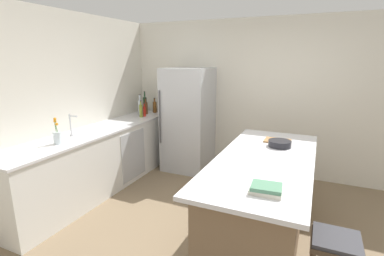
{
  "coord_description": "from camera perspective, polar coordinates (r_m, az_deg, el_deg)",
  "views": [
    {
      "loc": [
        0.85,
        -2.61,
        1.96
      ],
      "look_at": [
        -0.74,
        0.94,
        1.0
      ],
      "focal_mm": 26.62,
      "sensor_mm": 36.0,
      "label": 1
    }
  ],
  "objects": [
    {
      "name": "wall_rear",
      "position": [
        4.98,
        14.18,
        5.83
      ],
      "size": [
        6.0,
        0.1,
        2.6
      ],
      "primitive_type": "cube",
      "color": "silver",
      "rests_on": "ground_plane"
    },
    {
      "name": "bar_stool",
      "position": [
        2.6,
        26.75,
        -21.2
      ],
      "size": [
        0.36,
        0.36,
        0.65
      ],
      "color": "#473828",
      "rests_on": "ground_plane"
    },
    {
      "name": "olive_oil_bottle",
      "position": [
        5.11,
        -10.2,
        3.45
      ],
      "size": [
        0.06,
        0.06,
        0.29
      ],
      "color": "olive",
      "rests_on": "counter_run_left"
    },
    {
      "name": "cookbook_stack",
      "position": [
        2.33,
        14.67,
        -11.73
      ],
      "size": [
        0.25,
        0.21,
        0.06
      ],
      "color": "silver",
      "rests_on": "kitchen_island"
    },
    {
      "name": "ground_plane",
      "position": [
        3.38,
        5.35,
        -21.7
      ],
      "size": [
        7.2,
        7.2,
        0.0
      ],
      "primitive_type": "plane",
      "color": "#7A664C"
    },
    {
      "name": "mixing_bowl",
      "position": [
        3.52,
        17.17,
        -3.0
      ],
      "size": [
        0.26,
        0.26,
        0.07
      ],
      "color": "black",
      "rests_on": "kitchen_island"
    },
    {
      "name": "counter_run_left",
      "position": [
        4.55,
        -17.86,
        -5.96
      ],
      "size": [
        0.67,
        3.17,
        0.94
      ],
      "color": "silver",
      "rests_on": "ground_plane"
    },
    {
      "name": "sink_faucet",
      "position": [
        4.11,
        -23.04,
        0.6
      ],
      "size": [
        0.15,
        0.05,
        0.3
      ],
      "color": "silver",
      "rests_on": "counter_run_left"
    },
    {
      "name": "cutting_board",
      "position": [
        3.74,
        16.75,
        -2.46
      ],
      "size": [
        0.31,
        0.24,
        0.02
      ],
      "color": "#9E7042",
      "rests_on": "kitchen_island"
    },
    {
      "name": "wine_bottle",
      "position": [
        5.5,
        -9.4,
        4.65
      ],
      "size": [
        0.07,
        0.07,
        0.41
      ],
      "color": "#19381E",
      "rests_on": "counter_run_left"
    },
    {
      "name": "syrup_bottle",
      "position": [
        5.39,
        -9.26,
        4.02
      ],
      "size": [
        0.07,
        0.07,
        0.3
      ],
      "color": "#5B3319",
      "rests_on": "counter_run_left"
    },
    {
      "name": "soda_bottle",
      "position": [
        5.33,
        -10.36,
        4.23
      ],
      "size": [
        0.07,
        0.07,
        0.37
      ],
      "color": "silver",
      "rests_on": "counter_run_left"
    },
    {
      "name": "hot_sauce_bottle",
      "position": [
        5.17,
        -9.51,
        3.35
      ],
      "size": [
        0.05,
        0.05,
        0.24
      ],
      "color": "red",
      "rests_on": "counter_run_left"
    },
    {
      "name": "flower_vase",
      "position": [
        3.83,
        -25.41,
        -1.51
      ],
      "size": [
        0.1,
        0.1,
        0.33
      ],
      "color": "silver",
      "rests_on": "counter_run_left"
    },
    {
      "name": "refrigerator",
      "position": [
        5.02,
        -0.79,
        1.66
      ],
      "size": [
        0.78,
        0.76,
        1.8
      ],
      "color": "#B7BABF",
      "rests_on": "ground_plane"
    },
    {
      "name": "wall_left",
      "position": [
        4.26,
        -27.16,
        3.41
      ],
      "size": [
        0.1,
        6.0,
        2.6
      ],
      "primitive_type": "cube",
      "color": "silver",
      "rests_on": "ground_plane"
    },
    {
      "name": "whiskey_bottle",
      "position": [
        5.5,
        -7.48,
        4.23
      ],
      "size": [
        0.07,
        0.07,
        0.28
      ],
      "color": "brown",
      "rests_on": "counter_run_left"
    },
    {
      "name": "kitchen_island",
      "position": [
        3.28,
        13.91,
        -13.51
      ],
      "size": [
        0.97,
        2.3,
        0.94
      ],
      "color": "#7A6047",
      "rests_on": "ground_plane"
    }
  ]
}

